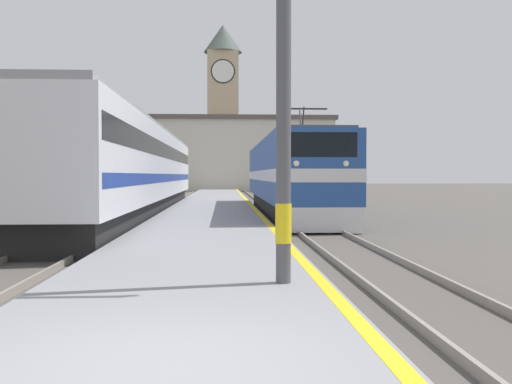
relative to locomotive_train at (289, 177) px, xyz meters
name	(u,v)px	position (x,y,z in m)	size (l,w,h in m)	color
ground_plane	(214,208)	(-3.67, 6.70, -1.86)	(200.00, 200.00, 0.00)	#514C47
platform	(213,210)	(-3.67, 1.70, -1.71)	(4.39, 140.00, 0.31)	gray
rail_track_near	(285,213)	(0.00, 1.70, -1.83)	(2.84, 140.00, 0.16)	#514C47
rail_track_far	(143,213)	(-7.18, 1.70, -1.83)	(2.83, 140.00, 0.16)	#514C47
locomotive_train	(289,177)	(0.00, 0.00, 0.00)	(2.92, 19.39, 4.61)	black
passenger_train	(138,169)	(-7.18, 0.12, 0.36)	(2.92, 31.83, 4.14)	black
catenary_mast	(291,25)	(-2.10, -19.57, 2.32)	(2.51, 0.24, 7.66)	#4C4C51
clock_tower	(223,102)	(-3.18, 50.66, 9.76)	(5.01, 5.01, 21.67)	tan
station_building	(231,154)	(-2.26, 43.94, 2.63)	(24.89, 7.17, 8.92)	beige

